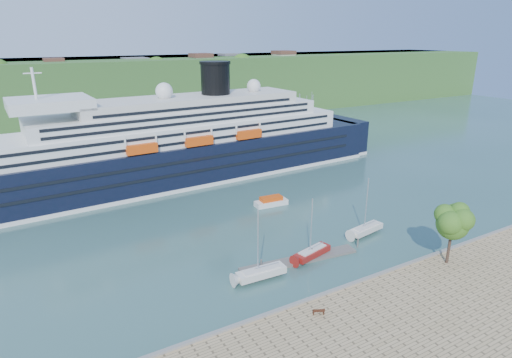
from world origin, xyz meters
name	(u,v)px	position (x,y,z in m)	size (l,w,h in m)	color
ground	(350,290)	(0.00, 0.00, 0.00)	(400.00, 400.00, 0.00)	#2C4F4A
far_hillside	(109,89)	(0.00, 145.00, 12.00)	(400.00, 50.00, 24.00)	#294E1F
quay_coping	(352,284)	(0.00, -0.20, 1.15)	(220.00, 0.50, 0.30)	slate
cruise_ship	(166,125)	(-5.93, 55.83, 13.53)	(120.50, 17.55, 27.06)	black
park_bench	(319,311)	(-7.81, -3.05, 1.48)	(1.49, 0.61, 0.95)	#432013
promenade_tree	(452,231)	(16.03, -2.60, 6.03)	(6.07, 6.07, 10.05)	#235B18
floating_pontoon	(299,260)	(-1.36, 9.88, 0.21)	(19.08, 2.33, 0.42)	#69635D
sailboat_white_near	(261,247)	(-8.96, 8.38, 5.08)	(7.87, 2.19, 10.17)	silver
sailboat_red	(313,230)	(0.84, 9.67, 4.75)	(7.36, 2.04, 9.50)	maroon
sailboat_white_far	(368,208)	(13.91, 11.77, 4.93)	(7.63, 2.12, 9.85)	silver
tender_launch	(271,201)	(6.79, 31.24, 0.94)	(6.78, 2.32, 1.87)	#DD460D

